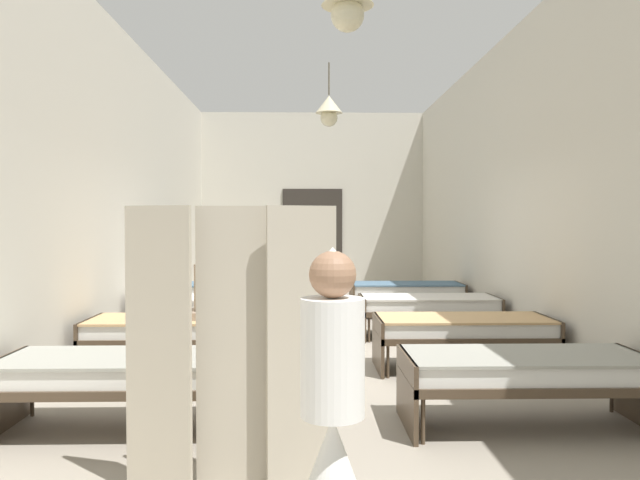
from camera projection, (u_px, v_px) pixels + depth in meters
ground_plane at (319, 356)px, 7.64m from camera, size 5.81×14.46×0.10m
room_shell at (317, 188)px, 8.80m from camera, size 5.61×14.06×4.19m
bed_left_row_0 at (125, 373)px, 4.75m from camera, size 1.90×0.84×0.57m
bed_right_row_0 at (525, 371)px, 4.82m from camera, size 1.90×0.84×0.57m
bed_left_row_1 at (177, 330)px, 6.65m from camera, size 1.90×0.84×0.57m
bed_right_row_1 at (463, 329)px, 6.72m from camera, size 1.90×0.84×0.57m
bed_left_row_2 at (205, 307)px, 8.54m from camera, size 1.90×0.84×0.57m
bed_right_row_2 at (428, 306)px, 8.62m from camera, size 1.90×0.84×0.57m
bed_left_row_3 at (224, 291)px, 10.44m from camera, size 1.90×0.84×0.57m
bed_right_row_3 at (406, 291)px, 10.52m from camera, size 1.90×0.84×0.57m
nurse_near_aisle at (305, 325)px, 6.44m from camera, size 0.52×0.52×1.49m
nurse_mid_aisle at (333, 452)px, 2.87m from camera, size 0.52×0.52×1.49m
nurse_far_aisle at (302, 306)px, 7.92m from camera, size 0.52×0.52×1.49m
patient_seated_primary at (244, 266)px, 10.48m from camera, size 0.44×0.44×0.80m
patient_seated_secondary at (209, 291)px, 6.65m from camera, size 0.44×0.44×0.80m
potted_plant at (308, 261)px, 12.74m from camera, size 0.48×0.48×1.46m
privacy_screen at (231, 350)px, 3.64m from camera, size 1.25×0.15×1.70m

